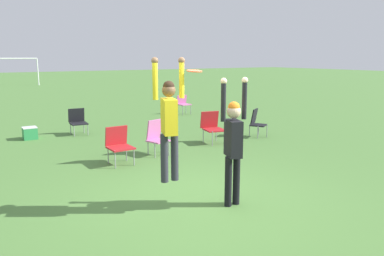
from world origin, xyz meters
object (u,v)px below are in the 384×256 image
at_px(camping_chair_2, 183,103).
at_px(camping_chair_0, 256,121).
at_px(person_defending, 233,139).
at_px(camping_chair_5, 119,143).
at_px(frisbee, 194,71).
at_px(camping_chair_3, 156,135).
at_px(person_jumping, 169,118).
at_px(camping_chair_1, 212,125).
at_px(camping_chair_4, 78,120).
at_px(cooler_box, 30,133).

bearing_deg(camping_chair_2, camping_chair_0, 83.95).
relative_size(person_defending, camping_chair_2, 2.64).
relative_size(camping_chair_2, camping_chair_5, 0.93).
relative_size(camping_chair_0, camping_chair_2, 1.06).
height_order(frisbee, camping_chair_3, frisbee).
bearing_deg(person_jumping, camping_chair_2, -13.67).
height_order(person_defending, camping_chair_1, person_defending).
xyz_separation_m(person_jumping, camping_chair_4, (0.45, 6.94, -1.07)).
bearing_deg(cooler_box, frisbee, -78.75).
xyz_separation_m(camping_chair_0, camping_chair_5, (-4.76, -0.59, 0.01)).
xyz_separation_m(camping_chair_3, camping_chair_5, (-1.12, -0.29, 0.00)).
bearing_deg(frisbee, camping_chair_0, 38.49).
relative_size(person_jumping, cooler_box, 4.87).
xyz_separation_m(person_defending, cooler_box, (-2.00, 7.32, -0.95)).
bearing_deg(camping_chair_0, person_jumping, 3.30).
relative_size(camping_chair_2, cooler_box, 2.03).
bearing_deg(camping_chair_1, person_jumping, 58.31).
bearing_deg(camping_chair_0, cooler_box, -61.15).
bearing_deg(cooler_box, camping_chair_5, -71.53).
height_order(person_jumping, person_defending, person_jumping).
relative_size(person_jumping, camping_chair_5, 2.24).
bearing_deg(camping_chair_3, cooler_box, -73.52).
bearing_deg(camping_chair_3, camping_chair_1, 171.53).
height_order(person_defending, camping_chair_4, person_defending).
bearing_deg(camping_chair_0, frisbee, 6.25).
bearing_deg(camping_chair_1, camping_chair_0, -168.94).
distance_m(camping_chair_2, camping_chair_5, 7.76).
bearing_deg(camping_chair_5, person_jumping, 81.90).
relative_size(camping_chair_3, cooler_box, 2.22).
height_order(person_defending, frisbee, frisbee).
bearing_deg(person_jumping, camping_chair_5, 12.32).
relative_size(camping_chair_4, camping_chair_5, 0.95).
bearing_deg(camping_chair_4, camping_chair_1, 135.66).
height_order(camping_chair_5, cooler_box, camping_chair_5).
relative_size(frisbee, camping_chair_1, 0.27).
bearing_deg(camping_chair_1, camping_chair_5, 22.31).
height_order(camping_chair_1, cooler_box, camping_chair_1).
height_order(camping_chair_1, camping_chair_5, camping_chair_1).
xyz_separation_m(frisbee, camping_chair_5, (-0.09, 3.13, -1.75)).
bearing_deg(person_defending, camping_chair_3, -168.42).
xyz_separation_m(frisbee, camping_chair_3, (1.03, 3.42, -1.75)).
distance_m(person_defending, camping_chair_4, 7.32).
height_order(person_jumping, camping_chair_0, person_jumping).
distance_m(frisbee, camping_chair_3, 3.98).
bearing_deg(camping_chair_1, frisbee, 62.61).
bearing_deg(camping_chair_2, cooler_box, 14.40).
bearing_deg(cooler_box, camping_chair_2, 15.64).
relative_size(frisbee, camping_chair_0, 0.29).
distance_m(person_jumping, cooler_box, 7.19).
height_order(person_jumping, camping_chair_4, person_jumping).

